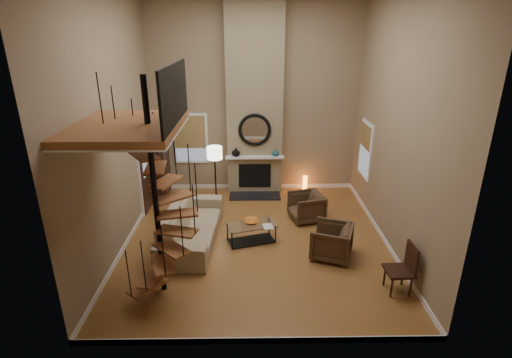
{
  "coord_description": "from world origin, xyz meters",
  "views": [
    {
      "loc": [
        -0.13,
        -8.17,
        4.73
      ],
      "look_at": [
        0.0,
        0.4,
        1.4
      ],
      "focal_mm": 27.79,
      "sensor_mm": 36.0,
      "label": 1
    }
  ],
  "objects_px": {
    "floor_lamp": "(215,158)",
    "side_chair": "(404,267)",
    "armchair_near": "(309,207)",
    "accent_lamp": "(305,184)",
    "hutch": "(161,164)",
    "sofa": "(191,224)",
    "armchair_far": "(335,242)",
    "coffee_table": "(251,231)"
  },
  "relations": [
    {
      "from": "sofa",
      "to": "floor_lamp",
      "type": "bearing_deg",
      "value": -9.44
    },
    {
      "from": "coffee_table",
      "to": "floor_lamp",
      "type": "bearing_deg",
      "value": 115.86
    },
    {
      "from": "sofa",
      "to": "armchair_near",
      "type": "xyz_separation_m",
      "value": [
        2.9,
        1.01,
        -0.04
      ]
    },
    {
      "from": "floor_lamp",
      "to": "sofa",
      "type": "bearing_deg",
      "value": -102.89
    },
    {
      "from": "hutch",
      "to": "armchair_near",
      "type": "bearing_deg",
      "value": -22.42
    },
    {
      "from": "floor_lamp",
      "to": "side_chair",
      "type": "distance_m",
      "value": 5.52
    },
    {
      "from": "coffee_table",
      "to": "accent_lamp",
      "type": "distance_m",
      "value": 3.41
    },
    {
      "from": "armchair_near",
      "to": "side_chair",
      "type": "relative_size",
      "value": 0.81
    },
    {
      "from": "hutch",
      "to": "sofa",
      "type": "relative_size",
      "value": 0.63
    },
    {
      "from": "floor_lamp",
      "to": "hutch",
      "type": "bearing_deg",
      "value": 153.47
    },
    {
      "from": "armchair_far",
      "to": "floor_lamp",
      "type": "bearing_deg",
      "value": -113.72
    },
    {
      "from": "floor_lamp",
      "to": "side_chair",
      "type": "bearing_deg",
      "value": -45.57
    },
    {
      "from": "armchair_near",
      "to": "floor_lamp",
      "type": "xyz_separation_m",
      "value": [
        -2.47,
        0.88,
        1.06
      ]
    },
    {
      "from": "hutch",
      "to": "armchair_near",
      "type": "xyz_separation_m",
      "value": [
        4.14,
        -1.71,
        -0.6
      ]
    },
    {
      "from": "floor_lamp",
      "to": "accent_lamp",
      "type": "xyz_separation_m",
      "value": [
        2.61,
        0.98,
        -1.16
      ]
    },
    {
      "from": "armchair_far",
      "to": "side_chair",
      "type": "xyz_separation_m",
      "value": [
        1.03,
        -1.21,
        0.17
      ]
    },
    {
      "from": "armchair_near",
      "to": "side_chair",
      "type": "bearing_deg",
      "value": 9.71
    },
    {
      "from": "accent_lamp",
      "to": "side_chair",
      "type": "bearing_deg",
      "value": -76.09
    },
    {
      "from": "armchair_near",
      "to": "accent_lamp",
      "type": "relative_size",
      "value": 1.67
    },
    {
      "from": "side_chair",
      "to": "armchair_far",
      "type": "bearing_deg",
      "value": 130.37
    },
    {
      "from": "coffee_table",
      "to": "hutch",
      "type": "bearing_deg",
      "value": 132.89
    },
    {
      "from": "armchair_far",
      "to": "side_chair",
      "type": "distance_m",
      "value": 1.6
    },
    {
      "from": "armchair_far",
      "to": "side_chair",
      "type": "relative_size",
      "value": 0.84
    },
    {
      "from": "floor_lamp",
      "to": "accent_lamp",
      "type": "relative_size",
      "value": 3.53
    },
    {
      "from": "sofa",
      "to": "armchair_near",
      "type": "relative_size",
      "value": 3.47
    },
    {
      "from": "accent_lamp",
      "to": "side_chair",
      "type": "relative_size",
      "value": 0.48
    },
    {
      "from": "coffee_table",
      "to": "armchair_far",
      "type": "bearing_deg",
      "value": -20.28
    },
    {
      "from": "side_chair",
      "to": "accent_lamp",
      "type": "bearing_deg",
      "value": 103.91
    },
    {
      "from": "sofa",
      "to": "side_chair",
      "type": "relative_size",
      "value": 2.8
    },
    {
      "from": "hutch",
      "to": "side_chair",
      "type": "height_order",
      "value": "hutch"
    },
    {
      "from": "sofa",
      "to": "accent_lamp",
      "type": "relative_size",
      "value": 5.81
    },
    {
      "from": "hutch",
      "to": "side_chair",
      "type": "xyz_separation_m",
      "value": [
        5.48,
        -4.72,
        -0.42
      ]
    },
    {
      "from": "armchair_near",
      "to": "armchair_far",
      "type": "distance_m",
      "value": 1.83
    },
    {
      "from": "accent_lamp",
      "to": "armchair_near",
      "type": "bearing_deg",
      "value": -94.23
    },
    {
      "from": "armchair_near",
      "to": "side_chair",
      "type": "distance_m",
      "value": 3.31
    },
    {
      "from": "coffee_table",
      "to": "side_chair",
      "type": "xyz_separation_m",
      "value": [
        2.84,
        -1.88,
        0.24
      ]
    },
    {
      "from": "hutch",
      "to": "sofa",
      "type": "xyz_separation_m",
      "value": [
        1.23,
        -2.72,
        -0.55
      ]
    },
    {
      "from": "hutch",
      "to": "armchair_far",
      "type": "distance_m",
      "value": 5.7
    },
    {
      "from": "floor_lamp",
      "to": "coffee_table",
      "type": "bearing_deg",
      "value": -64.14
    },
    {
      "from": "armchair_near",
      "to": "floor_lamp",
      "type": "bearing_deg",
      "value": -123.82
    },
    {
      "from": "sofa",
      "to": "armchair_far",
      "type": "distance_m",
      "value": 3.31
    },
    {
      "from": "armchair_far",
      "to": "sofa",
      "type": "bearing_deg",
      "value": -83.63
    }
  ]
}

